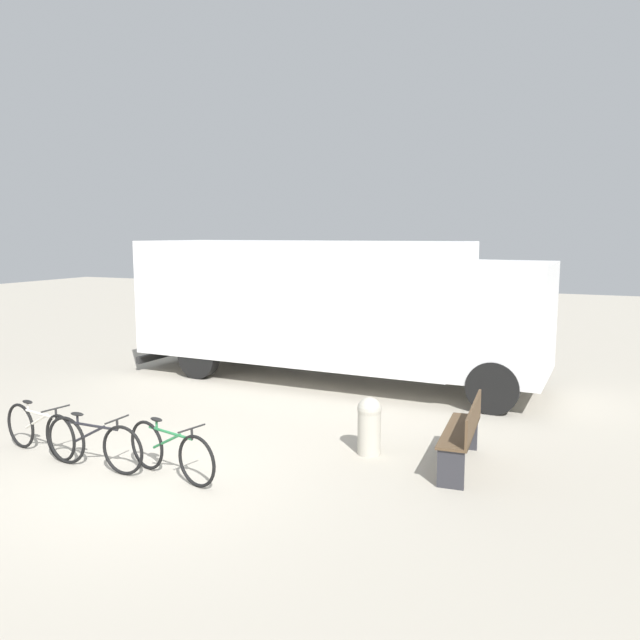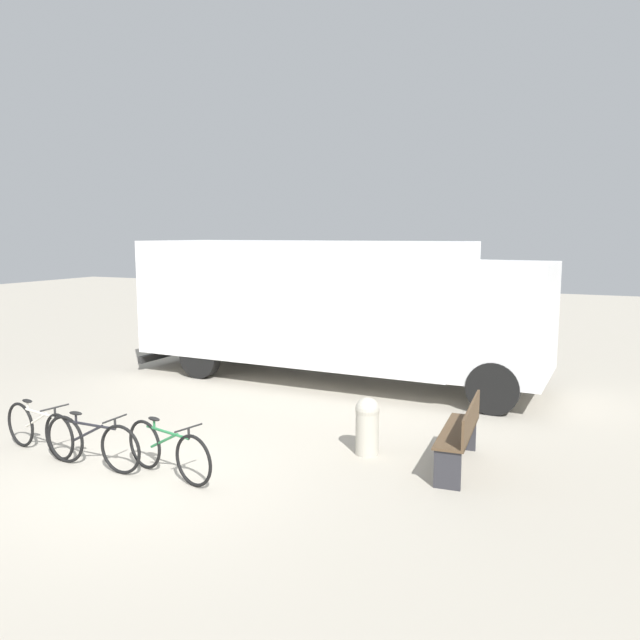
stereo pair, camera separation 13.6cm
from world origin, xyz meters
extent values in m
plane|color=#A8A091|center=(0.00, 0.00, 0.00)|extent=(60.00, 60.00, 0.00)
cube|color=white|center=(-0.61, 6.32, 1.76)|extent=(7.34, 2.84, 2.57)
cube|color=silver|center=(3.85, 6.17, 1.57)|extent=(1.73, 2.55, 2.19)
cube|color=black|center=(-4.28, 6.44, 0.26)|extent=(0.18, 2.47, 0.16)
cylinder|color=black|center=(3.88, 7.31, 0.48)|extent=(0.96, 0.31, 0.95)
cylinder|color=black|center=(3.81, 5.03, 0.48)|extent=(0.96, 0.31, 0.95)
cylinder|color=black|center=(-2.56, 7.52, 0.48)|extent=(0.96, 0.31, 0.95)
cylinder|color=black|center=(-2.64, 5.24, 0.48)|extent=(0.96, 0.31, 0.95)
cube|color=brown|center=(3.78, 2.16, 0.52)|extent=(0.51, 1.68, 0.03)
cube|color=brown|center=(3.96, 2.17, 0.71)|extent=(0.15, 1.66, 0.42)
cube|color=#2D2D33|center=(3.83, 1.38, 0.25)|extent=(0.34, 0.07, 0.50)
cube|color=#2D2D33|center=(3.73, 2.94, 0.25)|extent=(0.34, 0.07, 0.50)
torus|color=black|center=(-2.42, 0.30, 0.34)|extent=(0.68, 0.17, 0.68)
torus|color=black|center=(-1.43, 0.12, 0.34)|extent=(0.68, 0.17, 0.68)
cylinder|color=silver|center=(-1.92, 0.21, 0.61)|extent=(0.85, 0.19, 0.04)
cylinder|color=silver|center=(-2.00, 0.22, 0.48)|extent=(0.57, 0.14, 0.32)
cylinder|color=silver|center=(-2.19, 0.26, 0.67)|extent=(0.03, 0.03, 0.11)
ellipsoid|color=black|center=(-2.19, 0.26, 0.74)|extent=(0.23, 0.13, 0.05)
cylinder|color=black|center=(-1.50, 0.13, 0.68)|extent=(0.03, 0.03, 0.14)
cylinder|color=black|center=(-1.50, 0.13, 0.76)|extent=(0.10, 0.44, 0.02)
torus|color=black|center=(-1.27, 0.08, 0.34)|extent=(0.68, 0.05, 0.68)
torus|color=black|center=(-0.27, 0.07, 0.34)|extent=(0.68, 0.05, 0.68)
cylinder|color=black|center=(-0.77, 0.08, 0.61)|extent=(0.85, 0.04, 0.04)
cylinder|color=black|center=(-0.85, 0.08, 0.48)|extent=(0.57, 0.04, 0.32)
cylinder|color=black|center=(-1.05, 0.08, 0.67)|extent=(0.03, 0.03, 0.11)
ellipsoid|color=black|center=(-1.05, 0.08, 0.74)|extent=(0.22, 0.09, 0.05)
cylinder|color=black|center=(-0.34, 0.07, 0.68)|extent=(0.03, 0.03, 0.14)
cylinder|color=black|center=(-0.34, 0.07, 0.76)|extent=(0.03, 0.44, 0.02)
torus|color=black|center=(-0.11, 0.37, 0.34)|extent=(0.67, 0.20, 0.68)
torus|color=black|center=(0.87, 0.13, 0.34)|extent=(0.67, 0.20, 0.68)
cylinder|color=#26723F|center=(0.38, 0.25, 0.61)|extent=(0.84, 0.24, 0.04)
cylinder|color=#26723F|center=(0.31, 0.27, 0.48)|extent=(0.56, 0.17, 0.32)
cylinder|color=#26723F|center=(0.11, 0.32, 0.67)|extent=(0.03, 0.03, 0.11)
ellipsoid|color=black|center=(0.11, 0.32, 0.74)|extent=(0.23, 0.14, 0.05)
cylinder|color=black|center=(0.79, 0.15, 0.68)|extent=(0.03, 0.03, 0.14)
cylinder|color=black|center=(0.79, 0.15, 0.76)|extent=(0.13, 0.43, 0.02)
cylinder|color=#B2AD9E|center=(2.47, 2.16, 0.34)|extent=(0.34, 0.34, 0.67)
sphere|color=#B2AD9E|center=(2.47, 2.16, 0.67)|extent=(0.36, 0.36, 0.36)
camera|label=1|loc=(5.36, -6.17, 3.19)|focal=35.00mm
camera|label=2|loc=(5.48, -6.12, 3.19)|focal=35.00mm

